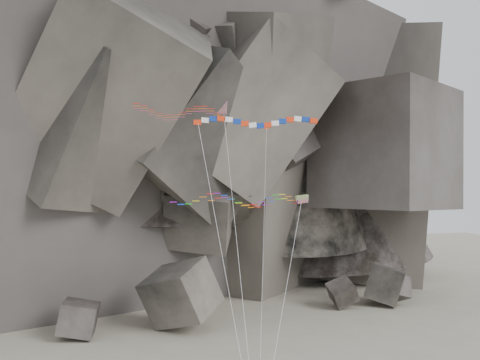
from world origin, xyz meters
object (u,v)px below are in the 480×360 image
object	(u,v)px
parafoil_kite	(234,199)
pennant_kite	(264,208)
delta_kite	(175,111)
banner_kite	(255,123)

from	to	relation	value
parafoil_kite	pennant_kite	size ratio (longest dim) A/B	0.74
delta_kite	parafoil_kite	distance (m)	10.18
pennant_kite	banner_kite	bearing A→B (deg)	-136.52
delta_kite	parafoil_kite	size ratio (longest dim) A/B	1.48
parafoil_kite	pennant_kite	xyz separation A→B (m)	(1.96, -3.43, -0.68)
delta_kite	pennant_kite	xyz separation A→B (m)	(7.57, -4.12, -9.14)
delta_kite	banner_kite	size ratio (longest dim) A/B	1.09
delta_kite	banner_kite	world-z (taller)	delta_kite
delta_kite	pennant_kite	bearing A→B (deg)	-49.18
banner_kite	pennant_kite	size ratio (longest dim) A/B	1.01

